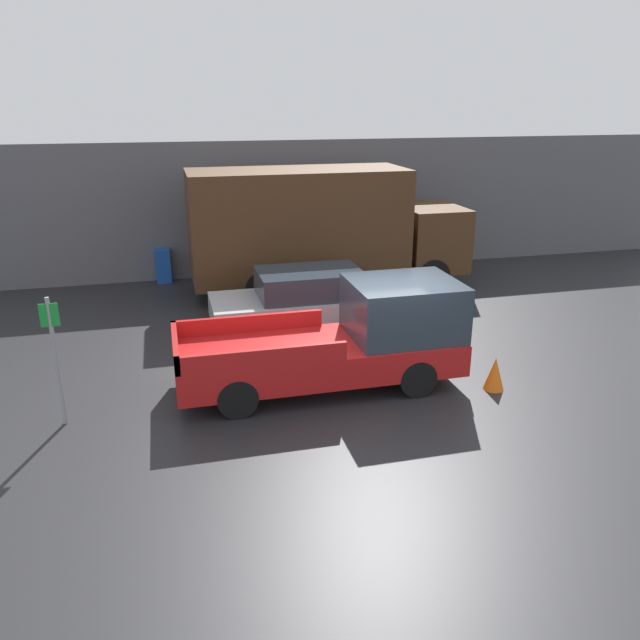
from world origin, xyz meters
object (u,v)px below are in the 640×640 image
Objects in this scene: car at (306,299)px; traffic_cone at (495,374)px; delivery_truck at (319,227)px; newspaper_box at (163,266)px; parking_sign at (55,354)px; pickup_truck at (348,339)px.

car reaches higher than traffic_cone.
delivery_truck reaches higher than newspaper_box.
delivery_truck is at bearing 102.87° from traffic_cone.
car is 6.87× the size of traffic_cone.
parking_sign is 2.24× the size of newspaper_box.
newspaper_box is at bearing 156.51° from delivery_truck.
pickup_truck reaches higher than car.
car is 3.49m from delivery_truck.
pickup_truck is 0.68× the size of delivery_truck.
traffic_cone is (7.93, -0.60, -0.98)m from parking_sign.
car is 6.32m from parking_sign.
car is at bearing 123.29° from traffic_cone.
car is 4.37× the size of newspaper_box.
pickup_truck is at bearing 160.45° from traffic_cone.
newspaper_box reaches higher than traffic_cone.
pickup_truck is 3.28m from car.
parking_sign is 8.01m from traffic_cone.
newspaper_box is 1.57× the size of traffic_cone.
traffic_cone is at bearing -19.55° from pickup_truck.
parking_sign reaches higher than pickup_truck.
parking_sign is at bearing -101.91° from newspaper_box.
delivery_truck is (1.02, 6.39, 0.93)m from pickup_truck.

